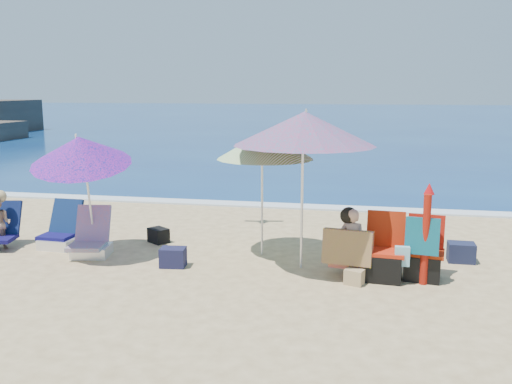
% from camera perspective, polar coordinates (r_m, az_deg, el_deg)
% --- Properties ---
extents(ground, '(120.00, 120.00, 0.00)m').
position_cam_1_polar(ground, '(7.61, 0.78, -9.63)').
color(ground, '#D8BC84').
rests_on(ground, ground).
extents(sea, '(120.00, 80.00, 0.12)m').
position_cam_1_polar(sea, '(52.11, 9.77, 7.53)').
color(sea, navy).
rests_on(sea, ground).
extents(foam, '(120.00, 0.50, 0.04)m').
position_cam_1_polar(foam, '(12.47, 4.99, -1.52)').
color(foam, white).
rests_on(foam, ground).
extents(umbrella_turquoise, '(2.09, 2.09, 2.34)m').
position_cam_1_polar(umbrella_turquoise, '(7.98, 5.00, 6.49)').
color(umbrella_turquoise, white).
rests_on(umbrella_turquoise, ground).
extents(umbrella_striped, '(2.00, 2.00, 2.02)m').
position_cam_1_polar(umbrella_striped, '(8.63, 0.94, 4.83)').
color(umbrella_striped, silver).
rests_on(umbrella_striped, ground).
extents(umbrella_blue, '(1.85, 1.89, 2.08)m').
position_cam_1_polar(umbrella_blue, '(8.86, -17.58, 4.08)').
color(umbrella_blue, silver).
rests_on(umbrella_blue, ground).
extents(furled_umbrella, '(0.19, 0.32, 1.37)m').
position_cam_1_polar(furled_umbrella, '(7.83, 17.05, -3.72)').
color(furled_umbrella, '#A2180B').
rests_on(furled_umbrella, ground).
extents(chair_navy, '(0.61, 0.71, 0.76)m').
position_cam_1_polar(chair_navy, '(9.92, -19.38, -4.17)').
color(chair_navy, '#0F0D4B').
rests_on(chair_navy, ground).
extents(chair_rainbow, '(0.67, 0.81, 0.77)m').
position_cam_1_polar(chair_rainbow, '(9.26, -16.54, -5.04)').
color(chair_rainbow, '#D14B4A').
rests_on(chair_rainbow, ground).
extents(camp_chair_left, '(0.58, 0.58, 0.93)m').
position_cam_1_polar(camp_chair_left, '(8.00, 12.94, -6.77)').
color(camp_chair_left, red).
rests_on(camp_chair_left, ground).
extents(camp_chair_right, '(0.71, 0.66, 0.92)m').
position_cam_1_polar(camp_chair_right, '(8.10, 16.68, -6.34)').
color(camp_chair_right, '#A1250B').
rests_on(camp_chair_right, ground).
extents(person_center, '(0.71, 0.62, 1.00)m').
position_cam_1_polar(person_center, '(7.90, 9.63, -5.30)').
color(person_center, tan).
rests_on(person_center, ground).
extents(bag_navy_a, '(0.40, 0.30, 0.29)m').
position_cam_1_polar(bag_navy_a, '(8.45, -8.50, -6.63)').
color(bag_navy_a, '#191A38').
rests_on(bag_navy_a, ground).
extents(bag_black_a, '(0.42, 0.40, 0.25)m').
position_cam_1_polar(bag_black_a, '(9.78, -9.97, -4.40)').
color(bag_black_a, black).
rests_on(bag_black_a, ground).
extents(bag_tan, '(0.29, 0.25, 0.21)m').
position_cam_1_polar(bag_tan, '(7.75, 10.04, -8.58)').
color(bag_tan, tan).
rests_on(bag_tan, ground).
extents(bag_navy_b, '(0.40, 0.30, 0.30)m').
position_cam_1_polar(bag_navy_b, '(9.14, 20.28, -5.82)').
color(bag_navy_b, '#1A1F39').
rests_on(bag_navy_b, ground).
extents(bag_black_b, '(0.30, 0.22, 0.21)m').
position_cam_1_polar(bag_black_b, '(8.12, 16.74, -7.97)').
color(bag_black_b, black).
rests_on(bag_black_b, ground).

